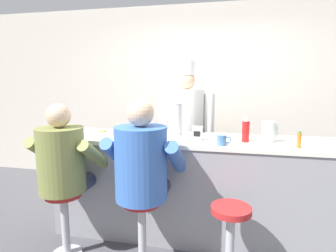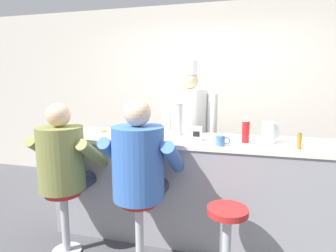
% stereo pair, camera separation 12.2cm
% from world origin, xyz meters
% --- Properties ---
extents(wall_back, '(10.00, 0.06, 2.70)m').
position_xyz_m(wall_back, '(0.00, 1.89, 1.35)').
color(wall_back, beige).
rests_on(wall_back, ground_plane).
extents(diner_counter, '(2.95, 0.69, 1.03)m').
position_xyz_m(diner_counter, '(0.00, 0.34, 0.51)').
color(diner_counter, gray).
rests_on(diner_counter, ground_plane).
extents(ketchup_bottle_red, '(0.07, 0.07, 0.25)m').
position_xyz_m(ketchup_bottle_red, '(0.45, 0.28, 1.14)').
color(ketchup_bottle_red, red).
rests_on(ketchup_bottle_red, diner_counter).
extents(hot_sauce_bottle_orange, '(0.04, 0.04, 0.14)m').
position_xyz_m(hot_sauce_bottle_orange, '(0.89, 0.14, 1.09)').
color(hot_sauce_bottle_orange, orange).
rests_on(hot_sauce_bottle_orange, diner_counter).
extents(water_pitcher_clear, '(0.15, 0.13, 0.19)m').
position_xyz_m(water_pitcher_clear, '(0.66, 0.32, 1.12)').
color(water_pitcher_clear, silver).
rests_on(water_pitcher_clear, diner_counter).
extents(breakfast_plate, '(0.23, 0.23, 0.05)m').
position_xyz_m(breakfast_plate, '(-1.05, 0.38, 1.04)').
color(breakfast_plate, white).
rests_on(breakfast_plate, diner_counter).
extents(cereal_bowl, '(0.16, 0.16, 0.05)m').
position_xyz_m(cereal_bowl, '(-0.56, 0.07, 1.05)').
color(cereal_bowl, white).
rests_on(cereal_bowl, diner_counter).
extents(coffee_mug_blue, '(0.13, 0.08, 0.09)m').
position_xyz_m(coffee_mug_blue, '(0.24, 0.09, 1.07)').
color(coffee_mug_blue, '#4C7AB2').
rests_on(coffee_mug_blue, diner_counter).
extents(coffee_mug_white, '(0.13, 0.09, 0.09)m').
position_xyz_m(coffee_mug_white, '(-0.70, 0.30, 1.07)').
color(coffee_mug_white, white).
rests_on(coffee_mug_white, diner_counter).
extents(cup_stack_steel, '(0.10, 0.10, 0.34)m').
position_xyz_m(cup_stack_steel, '(-0.23, 0.48, 1.20)').
color(cup_stack_steel, '#B7BABF').
rests_on(cup_stack_steel, diner_counter).
extents(napkin_dispenser_chrome, '(0.10, 0.06, 0.14)m').
position_xyz_m(napkin_dispenser_chrome, '(-0.00, 0.26, 1.09)').
color(napkin_dispenser_chrome, silver).
rests_on(napkin_dispenser_chrome, diner_counter).
extents(diner_seated_olive, '(0.62, 0.61, 1.41)m').
position_xyz_m(diner_seated_olive, '(-1.13, -0.24, 0.87)').
color(diner_seated_olive, '#B2B5BA').
rests_on(diner_seated_olive, ground_plane).
extents(diner_seated_blue, '(0.65, 0.64, 1.45)m').
position_xyz_m(diner_seated_blue, '(-0.40, -0.24, 0.89)').
color(diner_seated_blue, '#B2B5BA').
rests_on(diner_seated_blue, ground_plane).
extents(empty_stool_round, '(0.32, 0.32, 0.62)m').
position_xyz_m(empty_stool_round, '(0.34, -0.28, 0.42)').
color(empty_stool_round, '#B2B5BA').
rests_on(empty_stool_round, ground_plane).
extents(cook_in_whites_near, '(0.72, 0.46, 1.84)m').
position_xyz_m(cook_in_whites_near, '(-0.25, 1.13, 1.01)').
color(cook_in_whites_near, '#232328').
rests_on(cook_in_whites_near, ground_plane).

